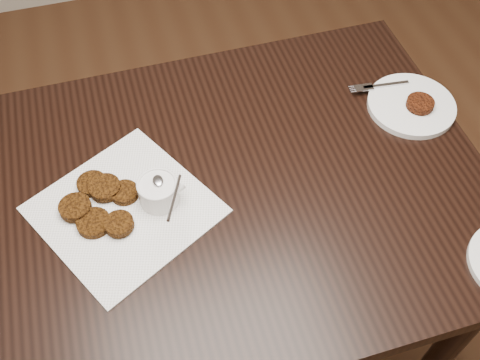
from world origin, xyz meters
The scene contains 5 objects.
table centered at (-0.07, 0.14, 0.38)m, with size 1.28×0.82×0.75m, color black.
napkin centered at (-0.19, 0.14, 0.75)m, with size 0.31×0.31×0.00m, color white.
sauce_ramekin centered at (-0.12, 0.14, 0.81)m, with size 0.11×0.11×0.11m, color white, non-canonical shape.
patty_cluster centered at (-0.23, 0.17, 0.76)m, with size 0.22×0.22×0.02m, color #5F330C, non-canonical shape.
plate_with_patty centered at (0.49, 0.24, 0.76)m, with size 0.20×0.20×0.03m, color white, non-canonical shape.
Camera 1 is at (-0.15, -0.52, 1.67)m, focal length 41.42 mm.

